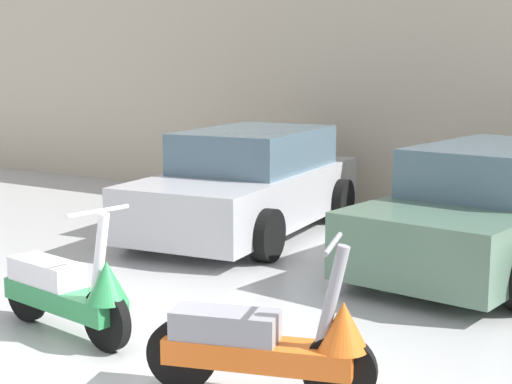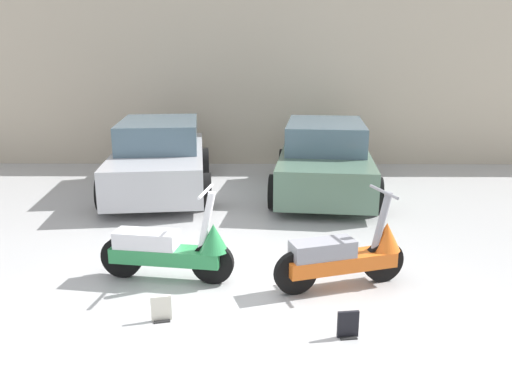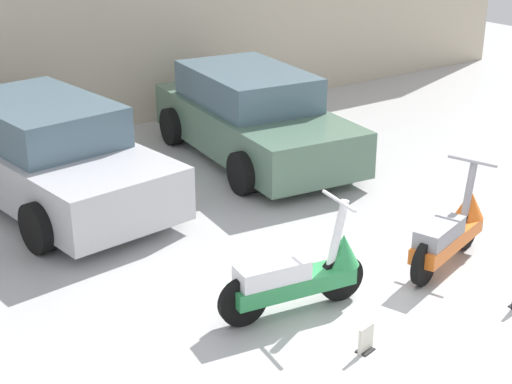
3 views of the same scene
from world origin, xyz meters
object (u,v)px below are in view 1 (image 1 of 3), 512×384
at_px(car_rear_center, 492,210).
at_px(scooter_front_left, 69,290).
at_px(scooter_front_right, 269,343).
at_px(car_rear_left, 249,184).

bearing_deg(car_rear_center, scooter_front_left, -22.77).
xyz_separation_m(scooter_front_left, scooter_front_right, (1.98, -0.14, -0.00)).
bearing_deg(car_rear_left, scooter_front_right, 27.70).
height_order(scooter_front_left, car_rear_left, car_rear_left).
bearing_deg(scooter_front_right, car_rear_left, 106.87).
distance_m(scooter_front_right, car_rear_center, 4.18).
distance_m(scooter_front_right, car_rear_left, 5.15).
bearing_deg(car_rear_left, car_rear_center, 81.89).
distance_m(scooter_front_left, scooter_front_right, 1.99).
height_order(scooter_front_right, car_rear_left, car_rear_left).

